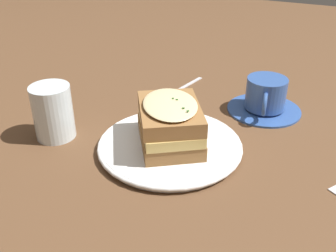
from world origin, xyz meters
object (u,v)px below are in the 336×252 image
dinner_plate (168,145)px  sandwich (168,123)px  water_glass (53,112)px  spoon (168,94)px  teacup_with_saucer (265,98)px

dinner_plate → sandwich: 0.04m
dinner_plate → water_glass: size_ratio=2.53×
dinner_plate → water_glass: (0.04, -0.20, 0.04)m
sandwich → spoon: (-0.18, -0.08, -0.05)m
sandwich → water_glass: 0.20m
dinner_plate → teacup_with_saucer: bearing=149.4°
dinner_plate → sandwich: bearing=137.1°
dinner_plate → spoon: size_ratio=1.48×
sandwich → teacup_with_saucer: bearing=149.4°
water_glass → teacup_with_saucer: bearing=127.3°
sandwich → spoon: size_ratio=0.98×
sandwich → spoon: 0.21m
teacup_with_saucer → spoon: (0.01, -0.20, -0.02)m
water_glass → dinner_plate: bearing=101.5°
dinner_plate → sandwich: size_ratio=1.51×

